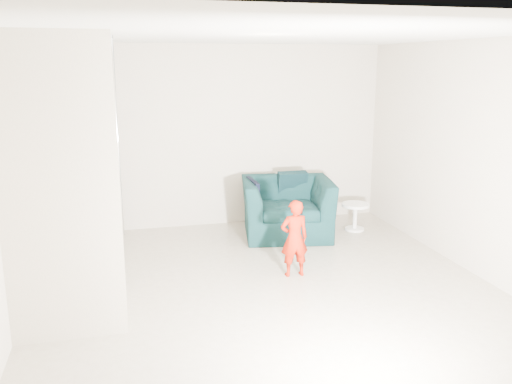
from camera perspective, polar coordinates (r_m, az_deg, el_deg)
floor at (r=5.94m, az=1.48°, el=-10.74°), size 5.50×5.50×0.00m
ceiling at (r=5.42m, az=1.66°, el=16.27°), size 5.50×5.50×0.00m
back_wall at (r=8.17m, az=-3.73°, el=5.82°), size 5.00×0.00×5.00m
front_wall at (r=3.07m, az=15.85°, el=-7.79°), size 5.00×0.00×5.00m
left_wall at (r=5.42m, az=-24.80°, el=0.65°), size 0.00×5.50×5.50m
right_wall at (r=6.65m, az=22.82°, el=3.02°), size 0.00×5.50×5.50m
armchair at (r=7.78m, az=3.29°, el=-1.65°), size 1.43×1.30×0.82m
toddler at (r=6.30m, az=4.06°, el=-4.88°), size 0.33×0.22×0.91m
side_table at (r=8.16m, az=10.40°, el=-2.11°), size 0.41×0.41×0.41m
staircase at (r=5.97m, az=-18.79°, el=-1.69°), size 1.02×3.03×3.62m
cushion at (r=8.10m, az=3.78°, el=0.71°), size 0.44×0.21×0.44m
throw at (r=7.66m, az=-0.34°, el=-1.05°), size 0.06×0.57×0.64m
phone at (r=6.22m, az=4.74°, el=-1.89°), size 0.03×0.05×0.10m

